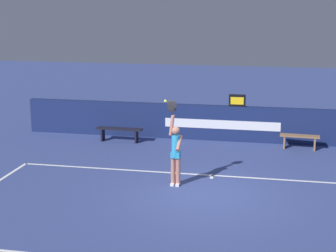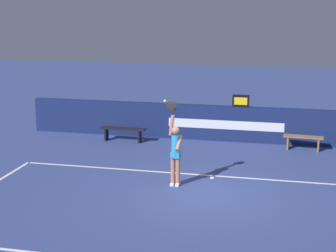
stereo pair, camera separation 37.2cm
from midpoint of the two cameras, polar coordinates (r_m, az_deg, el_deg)
name	(u,v)px [view 2 (the right image)]	position (r m, az deg, el deg)	size (l,w,h in m)	color
ground_plane	(205,194)	(14.18, 4.76, -7.41)	(60.00, 60.00, 0.00)	#34437E
court_lines	(197,212)	(13.04, 3.97, -9.28)	(12.04, 5.80, 0.00)	white
back_wall	(229,124)	(19.49, 7.20, 0.26)	(15.40, 0.27, 1.31)	#14214E
speed_display	(241,101)	(19.28, 8.47, 2.72)	(0.60, 0.14, 0.43)	black
tennis_player	(175,151)	(14.52, 1.53, -2.69)	(0.43, 0.47, 2.43)	#AA6D5C
tennis_ball	(165,101)	(13.92, 0.42, 2.74)	(0.07, 0.07, 0.07)	#C9E32D
courtside_bench_near	(303,140)	(18.85, 15.03, -1.43)	(1.38, 0.45, 0.50)	olive
courtside_bench_far	(123,131)	(19.40, -4.39, -0.54)	(1.72, 0.40, 0.51)	black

